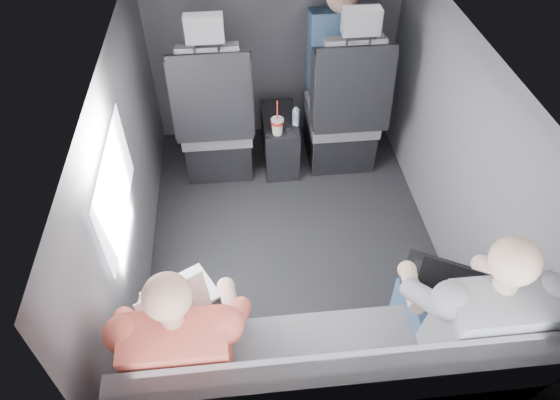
{
  "coord_description": "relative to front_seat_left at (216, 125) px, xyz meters",
  "views": [
    {
      "loc": [
        -0.3,
        -2.04,
        2.46
      ],
      "look_at": [
        -0.09,
        -0.05,
        0.5
      ],
      "focal_mm": 32.0,
      "sensor_mm": 36.0,
      "label": 1
    }
  ],
  "objects": [
    {
      "name": "floor",
      "position": [
        0.45,
        -0.84,
        -0.4
      ],
      "size": [
        2.6,
        2.6,
        0.0
      ],
      "primitive_type": "plane",
      "color": "black",
      "rests_on": "ground"
    },
    {
      "name": "ceiling",
      "position": [
        0.45,
        -0.84,
        0.95
      ],
      "size": [
        2.6,
        2.6,
        0.0
      ],
      "primitive_type": "plane",
      "rotation": [
        3.14,
        0.0,
        0.0
      ],
      "color": "#B2B2AD",
      "rests_on": "panel_back"
    },
    {
      "name": "panel_left",
      "position": [
        -0.45,
        -0.84,
        0.27
      ],
      "size": [
        0.02,
        2.6,
        1.35
      ],
      "primitive_type": "cube",
      "color": "#56565B",
      "rests_on": "floor"
    },
    {
      "name": "panel_right",
      "position": [
        1.35,
        -0.84,
        0.27
      ],
      "size": [
        0.02,
        2.6,
        1.35
      ],
      "primitive_type": "cube",
      "color": "#56565B",
      "rests_on": "floor"
    },
    {
      "name": "panel_front",
      "position": [
        0.45,
        0.46,
        0.27
      ],
      "size": [
        1.8,
        0.02,
        1.35
      ],
      "primitive_type": "cube",
      "color": "#56565B",
      "rests_on": "floor"
    },
    {
      "name": "side_window",
      "position": [
        -0.43,
        -1.14,
        0.5
      ],
      "size": [
        0.02,
        0.75,
        0.42
      ],
      "primitive_type": "cube",
      "color": "white",
      "rests_on": "panel_left"
    },
    {
      "name": "seatbelt",
      "position": [
        0.9,
        -0.17,
        0.4
      ],
      "size": [
        0.35,
        0.11,
        0.59
      ],
      "primitive_type": "cube",
      "rotation": [
        -0.14,
        0.49,
        0.0
      ],
      "color": "black",
      "rests_on": "front_seat_right"
    },
    {
      "name": "front_seat_left",
      "position": [
        0.0,
        0.0,
        0.0
      ],
      "size": [
        0.52,
        0.58,
        1.26
      ],
      "color": "black",
      "rests_on": "floor"
    },
    {
      "name": "front_seat_right",
      "position": [
        0.9,
        0.0,
        0.0
      ],
      "size": [
        0.52,
        0.58,
        1.26
      ],
      "color": "black",
      "rests_on": "floor"
    },
    {
      "name": "center_console",
      "position": [
        0.45,
        0.04,
        -0.2
      ],
      "size": [
        0.24,
        0.48,
        0.41
      ],
      "color": "black",
      "rests_on": "floor"
    },
    {
      "name": "rear_bench",
      "position": [
        0.45,
        -1.9,
        -0.09
      ],
      "size": [
        1.6,
        0.57,
        0.92
      ],
      "color": "#5C5B60",
      "rests_on": "floor"
    },
    {
      "name": "soda_cup",
      "position": [
        0.41,
        -0.14,
        0.07
      ],
      "size": [
        0.09,
        0.09,
        0.26
      ],
      "color": "white",
      "rests_on": "center_console"
    },
    {
      "name": "water_bottle",
      "position": [
        0.55,
        -0.06,
        0.06
      ],
      "size": [
        0.05,
        0.05,
        0.14
      ],
      "color": "#A1C3DA",
      "rests_on": "center_console"
    },
    {
      "name": "laptop_white",
      "position": [
        -0.16,
        -1.6,
        0.23
      ],
      "size": [
        0.37,
        0.41,
        0.23
      ],
      "color": "white",
      "rests_on": "passenger_rear_left"
    },
    {
      "name": "laptop_black",
      "position": [
        1.03,
        -1.61,
        0.23
      ],
      "size": [
        0.37,
        0.4,
        0.22
      ],
      "color": "black",
      "rests_on": "passenger_rear_right"
    },
    {
      "name": "passenger_rear_left",
      "position": [
        -0.12,
        -1.81,
        0.21
      ],
      "size": [
        0.47,
        0.6,
        1.18
      ],
      "color": "#36363C",
      "rests_on": "rear_bench"
    },
    {
      "name": "passenger_rear_right",
      "position": [
        1.05,
        -1.81,
        0.23
      ],
      "size": [
        0.5,
        0.62,
        1.22
      ],
      "color": "navy",
      "rests_on": "rear_bench"
    },
    {
      "name": "passenger_front_right",
      "position": [
        0.88,
        0.26,
        0.35
      ],
      "size": [
        0.4,
        0.4,
        0.82
      ],
      "color": "navy",
      "rests_on": "front_seat_right"
    }
  ]
}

